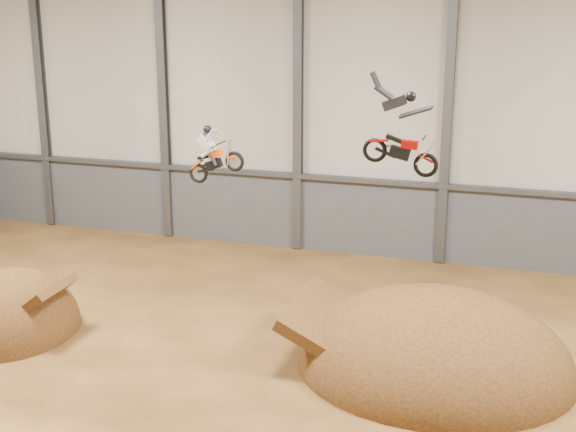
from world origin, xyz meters
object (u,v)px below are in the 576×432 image
object	(u,v)px
takeoff_ramp	(13,332)
fmx_rider_a	(219,149)
fmx_rider_b	(399,126)
landing_ramp	(434,369)

from	to	relation	value
takeoff_ramp	fmx_rider_a	world-z (taller)	fmx_rider_a
takeoff_ramp	fmx_rider_b	distance (m)	16.10
landing_ramp	fmx_rider_b	xyz separation A→B (m)	(-1.08, -2.29, 8.31)
landing_ramp	fmx_rider_a	world-z (taller)	fmx_rider_a
takeoff_ramp	fmx_rider_b	xyz separation A→B (m)	(13.77, -0.73, 8.31)
landing_ramp	fmx_rider_a	distance (m)	10.34
fmx_rider_b	takeoff_ramp	bearing A→B (deg)	176.03
fmx_rider_a	takeoff_ramp	bearing A→B (deg)	-153.48
fmx_rider_a	fmx_rider_b	xyz separation A→B (m)	(6.80, -3.63, 1.74)
takeoff_ramp	fmx_rider_b	bearing A→B (deg)	-3.05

